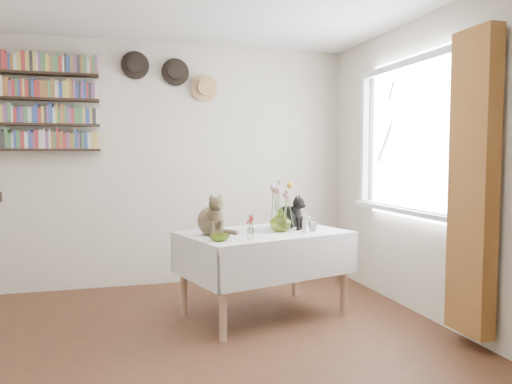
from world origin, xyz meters
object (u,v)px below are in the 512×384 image
object	(u,v)px
flower_vase	(281,220)
bookshelf_unit	(44,103)
dining_table	(264,252)
black_cat	(287,211)
tabby_cat	(211,213)

from	to	relation	value
flower_vase	bookshelf_unit	world-z (taller)	bookshelf_unit
dining_table	black_cat	distance (m)	0.42
dining_table	black_cat	xyz separation A→B (m)	(0.24, 0.11, 0.33)
tabby_cat	black_cat	xyz separation A→B (m)	(0.70, 0.15, -0.02)
black_cat	flower_vase	size ratio (longest dim) A/B	1.60
tabby_cat	flower_vase	world-z (taller)	tabby_cat
dining_table	flower_vase	size ratio (longest dim) A/B	7.86
tabby_cat	bookshelf_unit	size ratio (longest dim) A/B	0.35
bookshelf_unit	black_cat	bearing A→B (deg)	-27.98
dining_table	black_cat	world-z (taller)	black_cat
bookshelf_unit	flower_vase	bearing A→B (deg)	-32.31
dining_table	tabby_cat	xyz separation A→B (m)	(-0.46, -0.03, 0.35)
black_cat	flower_vase	distance (m)	0.19
dining_table	tabby_cat	distance (m)	0.58
dining_table	tabby_cat	size ratio (longest dim) A/B	4.32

